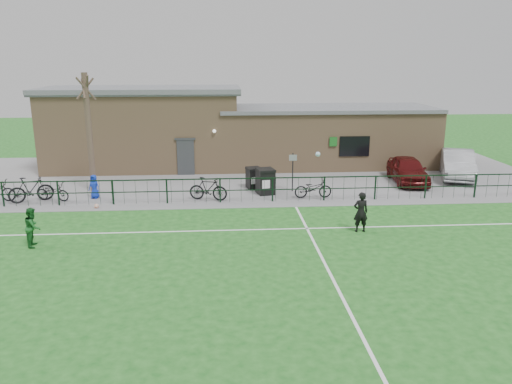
{
  "coord_description": "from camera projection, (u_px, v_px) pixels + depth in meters",
  "views": [
    {
      "loc": [
        -1.38,
        -14.9,
        6.65
      ],
      "look_at": [
        0.0,
        5.0,
        1.3
      ],
      "focal_mm": 35.0,
      "sensor_mm": 36.0,
      "label": 1
    }
  ],
  "objects": [
    {
      "name": "perimeter_fence",
      "position": [
        252.0,
        190.0,
        23.72
      ],
      "size": [
        28.0,
        0.1,
        1.2
      ],
      "primitive_type": "cube",
      "color": "black",
      "rests_on": "ground"
    },
    {
      "name": "bicycle_d",
      "position": [
        208.0,
        189.0,
        23.98
      ],
      "size": [
        1.96,
        1.01,
        1.13
      ],
      "primitive_type": "imported",
      "rotation": [
        0.0,
        0.0,
        1.3
      ],
      "color": "black",
      "rests_on": "paving_strip"
    },
    {
      "name": "bicycle_b",
      "position": [
        31.0,
        189.0,
        23.69
      ],
      "size": [
        2.09,
        1.37,
        1.23
      ],
      "primitive_type": "imported",
      "rotation": [
        0.0,
        0.0,
        2.0
      ],
      "color": "black",
      "rests_on": "paving_strip"
    },
    {
      "name": "sign_post",
      "position": [
        293.0,
        172.0,
        25.51
      ],
      "size": [
        0.08,
        0.08,
        2.0
      ],
      "primitive_type": "cylinder",
      "rotation": [
        0.0,
        0.0,
        -0.36
      ],
      "color": "black",
      "rests_on": "paving_strip"
    },
    {
      "name": "bicycle_e",
      "position": [
        313.0,
        188.0,
        24.41
      ],
      "size": [
        1.84,
        0.69,
        0.96
      ],
      "primitive_type": "imported",
      "rotation": [
        0.0,
        0.0,
        1.6
      ],
      "color": "black",
      "rests_on": "paving_strip"
    },
    {
      "name": "ground",
      "position": [
        267.0,
        270.0,
        16.17
      ],
      "size": [
        90.0,
        90.0,
        0.0
      ],
      "primitive_type": "plane",
      "color": "#19551A",
      "rests_on": "ground"
    },
    {
      "name": "car_maroon",
      "position": [
        408.0,
        170.0,
        27.37
      ],
      "size": [
        2.12,
        4.35,
        1.43
      ],
      "primitive_type": "imported",
      "rotation": [
        0.0,
        0.0,
        -0.11
      ],
      "color": "#4C0D0E",
      "rests_on": "paving_strip"
    },
    {
      "name": "wheelie_bin_right",
      "position": [
        265.0,
        182.0,
        25.13
      ],
      "size": [
        0.97,
        1.05,
        1.2
      ],
      "primitive_type": "cube",
      "rotation": [
        0.0,
        0.0,
        0.22
      ],
      "color": "black",
      "rests_on": "paving_strip"
    },
    {
      "name": "pitch_line_perp",
      "position": [
        327.0,
        269.0,
        16.3
      ],
      "size": [
        0.1,
        16.0,
        0.01
      ],
      "primitive_type": "cube",
      "color": "white",
      "rests_on": "ground"
    },
    {
      "name": "clubhouse",
      "position": [
        229.0,
        131.0,
        31.43
      ],
      "size": [
        24.25,
        5.4,
        4.96
      ],
      "color": "tan",
      "rests_on": "ground"
    },
    {
      "name": "car_silver",
      "position": [
        458.0,
        164.0,
        28.49
      ],
      "size": [
        3.22,
        5.06,
        1.58
      ],
      "primitive_type": "imported",
      "rotation": [
        0.0,
        0.0,
        -0.35
      ],
      "color": "#96989D",
      "rests_on": "paving_strip"
    },
    {
      "name": "outfield_player",
      "position": [
        33.0,
        227.0,
        18.13
      ],
      "size": [
        0.63,
        0.77,
        1.45
      ],
      "primitive_type": "imported",
      "rotation": [
        0.0,
        0.0,
        1.69
      ],
      "color": "#1A5C23",
      "rests_on": "ground"
    },
    {
      "name": "goalkeeper_kick",
      "position": [
        359.0,
        210.0,
        19.66
      ],
      "size": [
        1.57,
        3.5,
        2.65
      ],
      "color": "black",
      "rests_on": "ground"
    },
    {
      "name": "ball_ground",
      "position": [
        96.0,
        206.0,
        22.83
      ],
      "size": [
        0.22,
        0.22,
        0.22
      ],
      "primitive_type": "sphere",
      "color": "white",
      "rests_on": "ground"
    },
    {
      "name": "spectator_child",
      "position": [
        94.0,
        187.0,
        24.32
      ],
      "size": [
        0.67,
        0.55,
        1.17
      ],
      "primitive_type": "imported",
      "rotation": [
        0.0,
        0.0,
        -0.36
      ],
      "color": "#132FB4",
      "rests_on": "paving_strip"
    },
    {
      "name": "wheelie_bin_left",
      "position": [
        254.0,
        179.0,
        26.19
      ],
      "size": [
        0.86,
        0.92,
        1.03
      ],
      "primitive_type": "cube",
      "rotation": [
        0.0,
        0.0,
        0.26
      ],
      "color": "black",
      "rests_on": "paving_strip"
    },
    {
      "name": "pitch_line_touch",
      "position": [
        252.0,
        203.0,
        23.68
      ],
      "size": [
        28.0,
        0.1,
        0.01
      ],
      "primitive_type": "cube",
      "color": "white",
      "rests_on": "ground"
    },
    {
      "name": "bicycle_c",
      "position": [
        53.0,
        192.0,
        23.93
      ],
      "size": [
        1.76,
        1.0,
        0.88
      ],
      "primitive_type": "imported",
      "rotation": [
        0.0,
        0.0,
        1.3
      ],
      "color": "black",
      "rests_on": "paving_strip"
    },
    {
      "name": "bare_tree",
      "position": [
        89.0,
        134.0,
        24.97
      ],
      "size": [
        0.3,
        0.3,
        6.0
      ],
      "primitive_type": "cylinder",
      "color": "#4A372D",
      "rests_on": "ground"
    },
    {
      "name": "paving_strip",
      "position": [
        246.0,
        176.0,
        29.17
      ],
      "size": [
        34.0,
        13.0,
        0.02
      ],
      "primitive_type": "cube",
      "color": "slate",
      "rests_on": "ground"
    },
    {
      "name": "pitch_line_mid",
      "position": [
        258.0,
        230.0,
        20.02
      ],
      "size": [
        28.0,
        0.1,
        0.01
      ],
      "primitive_type": "cube",
      "color": "white",
      "rests_on": "ground"
    }
  ]
}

